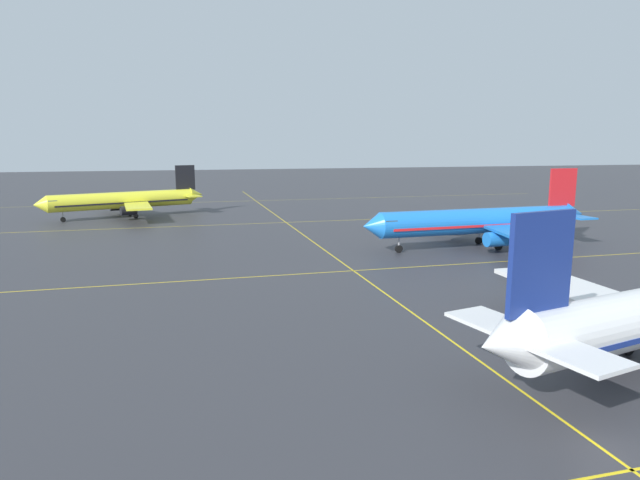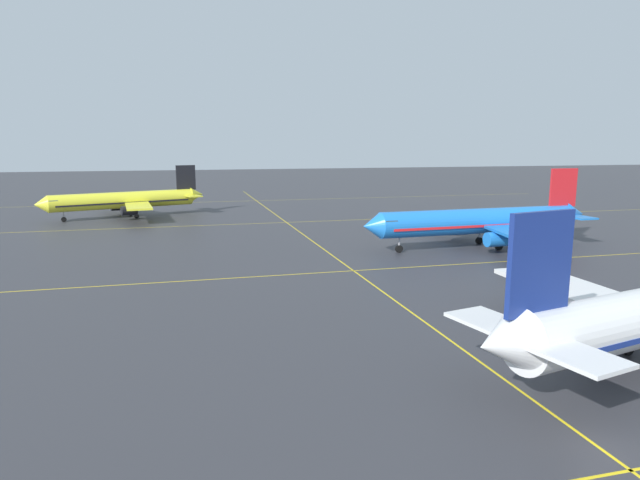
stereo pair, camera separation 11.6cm
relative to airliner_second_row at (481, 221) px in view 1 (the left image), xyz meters
The scene contains 4 objects.
ground_plane 53.89m from the airliner_second_row, 114.70° to the right, with size 600.00×600.00×0.00m, color #333338.
airliner_second_row is the anchor object (origin of this frame).
airliner_third_row 70.91m from the airliner_second_row, 138.03° to the left, with size 32.53×27.82×10.37m.
taxiway_markings 25.51m from the airliner_second_row, 152.95° to the left, with size 165.57×182.75×0.01m.
Camera 1 is at (-19.88, -20.55, 14.98)m, focal length 30.50 mm.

